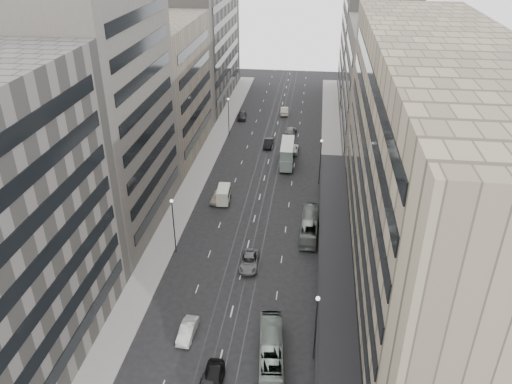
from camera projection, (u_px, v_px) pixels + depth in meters
The scene contains 27 objects.
ground at pixel (230, 317), 57.78m from camera, with size 220.00×220.00×0.00m, color black.
sidewalk_right at pixel (332, 178), 89.12m from camera, with size 4.00×125.00×0.15m, color gray.
sidewalk_left at pixel (201, 170), 91.74m from camera, with size 4.00×125.00×0.15m, color gray.
department_store at pixel (430, 182), 55.27m from camera, with size 19.20×60.00×30.00m.
building_right_mid at pixel (386, 91), 95.03m from camera, with size 15.00×28.00×24.00m, color #504A45.
building_right_far at pixel (374, 46), 120.23m from camera, with size 15.00×32.00×28.00m, color #5E5A55.
building_left_b at pixel (97, 115), 68.57m from camera, with size 15.00×26.00×34.00m, color #504A45.
building_left_c at pixel (158, 89), 94.26m from camera, with size 15.00×28.00×25.00m, color #766C5C.
building_left_d at pixel (197, 44), 122.31m from camera, with size 15.00×38.00×28.00m, color #5E5A55.
lamp_right_near at pixel (316, 321), 49.87m from camera, with size 0.44×0.44×8.32m.
lamp_right_far at pixel (321, 157), 84.75m from camera, with size 0.44×0.44×8.32m.
lamp_left_near at pixel (173, 220), 66.81m from camera, with size 0.44×0.44×8.32m.
lamp_left_far at pixel (228, 112), 104.30m from camera, with size 0.44×0.44×8.32m.
bus_near at pixel (271, 351), 51.38m from camera, with size 2.36×10.09×2.81m, color gray.
bus_far at pixel (309, 226), 72.59m from camera, with size 2.33×9.98×2.78m, color gray.
double_decker at pixel (287, 153), 92.68m from camera, with size 2.68×8.26×4.49m.
panel_van at pixel (223, 194), 80.75m from camera, with size 2.29×4.31×2.65m.
sedan_0 at pixel (213, 380), 48.87m from camera, with size 2.00×4.97×1.69m, color black.
sedan_1 at pixel (187, 331), 54.91m from camera, with size 1.53×4.38×1.44m, color #BABAB5.
sedan_2 at pixel (249, 261), 66.06m from camera, with size 2.45×5.32×1.48m, color #5C5B5E.
sedan_4 at pixel (217, 197), 81.46m from camera, with size 1.72×4.28×1.46m, color beige.
sedan_5 at pixel (269, 143), 101.19m from camera, with size 1.62×4.64×1.53m, color black.
sedan_6 at pixel (293, 149), 98.85m from camera, with size 2.37×5.14×1.43m, color silver.
sedan_7 at pixel (290, 131), 106.81m from camera, with size 2.29×5.64×1.64m, color #5D5D60.
sedan_8 at pixel (242, 115), 115.53m from camera, with size 1.97×4.91×1.67m, color #252527.
sedan_9 at pixel (284, 111), 118.33m from camera, with size 1.80×5.17×1.70m, color #B7AA98.
pedestrian at pixel (318, 375), 49.07m from camera, with size 0.67×0.44×1.85m, color black.
Camera 1 is at (8.39, -43.11, 40.37)m, focal length 35.00 mm.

